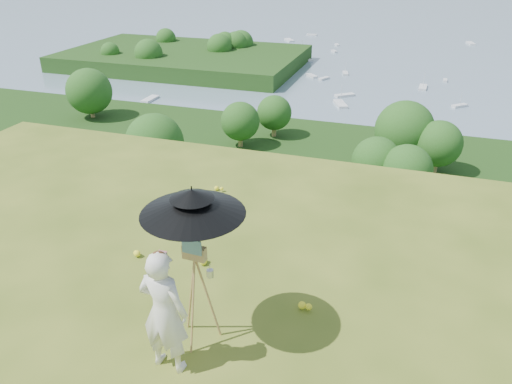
% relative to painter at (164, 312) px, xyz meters
% --- Properties ---
extents(ground, '(14.00, 14.00, 0.00)m').
position_rel_painter_xyz_m(ground, '(-1.88, 0.48, -0.89)').
color(ground, '#495F1B').
rests_on(ground, ground).
extents(forest_slope, '(140.00, 56.00, 22.00)m').
position_rel_painter_xyz_m(forest_slope, '(-1.88, 35.48, -29.89)').
color(forest_slope, '#19350E').
rests_on(forest_slope, bay_water).
extents(shoreline_tier, '(170.00, 28.00, 8.00)m').
position_rel_painter_xyz_m(shoreline_tier, '(-1.88, 75.48, -36.89)').
color(shoreline_tier, '#6C6856').
rests_on(shoreline_tier, bay_water).
extents(bay_water, '(700.00, 700.00, 0.00)m').
position_rel_painter_xyz_m(bay_water, '(-1.88, 240.48, -34.89)').
color(bay_water, slate).
rests_on(bay_water, ground).
extents(peninsula, '(90.00, 60.00, 12.00)m').
position_rel_painter_xyz_m(peninsula, '(-76.88, 155.48, -29.89)').
color(peninsula, '#19350E').
rests_on(peninsula, bay_water).
extents(slope_trees, '(110.00, 50.00, 6.00)m').
position_rel_painter_xyz_m(slope_trees, '(-1.88, 35.48, -15.89)').
color(slope_trees, '#254D17').
rests_on(slope_trees, forest_slope).
extents(harbor_town, '(110.00, 22.00, 5.00)m').
position_rel_painter_xyz_m(harbor_town, '(-1.88, 75.48, -30.39)').
color(harbor_town, beige).
rests_on(harbor_town, shoreline_tier).
extents(moored_boats, '(140.00, 140.00, 0.70)m').
position_rel_painter_xyz_m(moored_boats, '(-14.38, 161.48, -34.54)').
color(moored_boats, silver).
rests_on(moored_boats, bay_water).
extents(wildflowers, '(10.00, 10.50, 0.12)m').
position_rel_painter_xyz_m(wildflowers, '(-1.88, 0.73, -0.83)').
color(wildflowers, yellow).
rests_on(wildflowers, ground).
extents(painter, '(0.67, 0.46, 1.77)m').
position_rel_painter_xyz_m(painter, '(0.00, 0.00, 0.00)').
color(painter, white).
rests_on(painter, ground).
extents(field_easel, '(0.65, 0.65, 1.65)m').
position_rel_painter_xyz_m(field_easel, '(0.18, 0.59, -0.06)').
color(field_easel, '#AA7947').
rests_on(field_easel, ground).
extents(sun_umbrella, '(1.36, 1.36, 1.00)m').
position_rel_painter_xyz_m(sun_umbrella, '(0.18, 0.62, 0.97)').
color(sun_umbrella, black).
rests_on(sun_umbrella, field_easel).
extents(painter_cap, '(0.19, 0.22, 0.10)m').
position_rel_painter_xyz_m(painter_cap, '(0.00, 0.00, 0.84)').
color(painter_cap, '#D1727C').
rests_on(painter_cap, painter).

